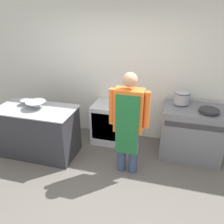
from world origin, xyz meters
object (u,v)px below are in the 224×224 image
(fridge_unit, at_px, (108,122))
(person_cook, at_px, (128,120))
(stove, at_px, (191,132))
(saute_pan, at_px, (209,110))
(stock_pot, at_px, (182,97))
(mixing_bowl, at_px, (36,105))

(fridge_unit, bearing_deg, person_cook, -56.31)
(stove, height_order, saute_pan, saute_pan)
(stove, bearing_deg, stock_pot, 151.62)
(stove, relative_size, person_cook, 0.61)
(stock_pot, distance_m, saute_pan, 0.51)
(person_cook, bearing_deg, mixing_bowl, 176.02)
(person_cook, xyz_separation_m, saute_pan, (1.20, 0.63, 0.02))
(stove, xyz_separation_m, saute_pan, (0.20, -0.12, 0.50))
(fridge_unit, height_order, saute_pan, saute_pan)
(mixing_bowl, relative_size, stock_pot, 1.28)
(stove, xyz_separation_m, mixing_bowl, (-2.63, -0.64, 0.50))
(stock_pot, bearing_deg, mixing_bowl, -162.34)
(stock_pot, relative_size, saute_pan, 0.84)
(stove, xyz_separation_m, person_cook, (-1.00, -0.75, 0.48))
(stove, xyz_separation_m, stock_pot, (-0.23, 0.12, 0.59))
(saute_pan, bearing_deg, mixing_bowl, -169.65)
(person_cook, bearing_deg, fridge_unit, 123.69)
(fridge_unit, relative_size, mixing_bowl, 2.32)
(saute_pan, bearing_deg, stove, 149.17)
(mixing_bowl, relative_size, saute_pan, 1.07)
(fridge_unit, relative_size, stock_pot, 2.96)
(mixing_bowl, distance_m, saute_pan, 2.88)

